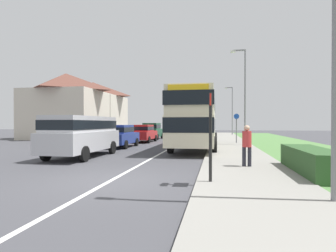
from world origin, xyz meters
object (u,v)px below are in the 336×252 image
(double_decker_bus, at_px, (196,117))
(parked_van_silver, at_px, (83,133))
(bus_stop_sign, at_px, (211,131))
(parked_car_red, at_px, (143,133))
(pedestrian_at_stop, at_px, (247,144))
(cycle_route_sign, at_px, (236,127))
(street_lamp_far, at_px, (231,107))
(parked_car_dark_green, at_px, (152,130))
(parked_car_blue, at_px, (120,135))
(street_lamp_mid, at_px, (244,91))

(double_decker_bus, xyz_separation_m, parked_van_silver, (-5.44, -5.50, -0.89))
(parked_van_silver, xyz_separation_m, bus_stop_sign, (6.65, -5.48, 0.28))
(double_decker_bus, height_order, bus_stop_sign, double_decker_bus)
(parked_car_red, height_order, bus_stop_sign, bus_stop_sign)
(parked_van_silver, bearing_deg, parked_car_red, 89.21)
(pedestrian_at_stop, bearing_deg, parked_car_red, 119.55)
(cycle_route_sign, distance_m, street_lamp_far, 16.94)
(cycle_route_sign, bearing_deg, parked_car_dark_green, 145.73)
(double_decker_bus, xyz_separation_m, street_lamp_far, (3.44, 21.43, 1.81))
(pedestrian_at_stop, bearing_deg, parked_car_blue, 134.23)
(bus_stop_sign, bearing_deg, parked_van_silver, 140.50)
(parked_car_red, height_order, cycle_route_sign, cycle_route_sign)
(bus_stop_sign, height_order, street_lamp_far, street_lamp_far)
(pedestrian_at_stop, relative_size, street_lamp_mid, 0.23)
(parked_car_blue, height_order, cycle_route_sign, cycle_route_sign)
(parked_car_red, bearing_deg, parked_car_blue, -92.24)
(parked_car_red, distance_m, parked_car_dark_green, 4.78)
(pedestrian_at_stop, bearing_deg, double_decker_bus, 107.34)
(double_decker_bus, bearing_deg, parked_car_red, 132.71)
(parked_car_dark_green, xyz_separation_m, bus_stop_sign, (6.74, -21.47, 0.59))
(double_decker_bus, distance_m, cycle_route_sign, 5.61)
(pedestrian_at_stop, distance_m, street_lamp_far, 29.61)
(bus_stop_sign, xyz_separation_m, cycle_route_sign, (1.78, 15.67, -0.11))
(bus_stop_sign, bearing_deg, street_lamp_mid, 81.04)
(double_decker_bus, height_order, parked_car_blue, double_decker_bus)
(street_lamp_far, bearing_deg, parked_van_silver, -108.25)
(parked_car_dark_green, xyz_separation_m, cycle_route_sign, (8.52, -5.80, 0.48))
(double_decker_bus, xyz_separation_m, parked_car_dark_green, (-5.53, 10.50, -1.19))
(street_lamp_mid, bearing_deg, cycle_route_sign, 101.23)
(cycle_route_sign, bearing_deg, bus_stop_sign, -96.47)
(parked_car_blue, bearing_deg, street_lamp_far, 67.16)
(parked_car_blue, height_order, parked_car_red, parked_car_blue)
(parked_van_silver, xyz_separation_m, cycle_route_sign, (8.42, 10.19, 0.17))
(double_decker_bus, distance_m, parked_car_blue, 5.64)
(bus_stop_sign, bearing_deg, parked_car_dark_green, 107.43)
(parked_car_dark_green, height_order, pedestrian_at_stop, parked_car_dark_green)
(double_decker_bus, bearing_deg, parked_van_silver, -134.69)
(parked_car_dark_green, bearing_deg, parked_van_silver, -89.66)
(parked_car_blue, relative_size, parked_car_dark_green, 1.03)
(parked_van_silver, xyz_separation_m, street_lamp_mid, (8.81, 8.24, 2.93))
(parked_van_silver, height_order, parked_car_red, parked_van_silver)
(parked_van_silver, distance_m, pedestrian_at_stop, 8.33)
(parked_car_blue, relative_size, pedestrian_at_stop, 2.47)
(double_decker_bus, distance_m, parked_car_red, 7.89)
(parked_van_silver, bearing_deg, parked_car_blue, 90.61)
(street_lamp_mid, height_order, street_lamp_far, street_lamp_mid)
(bus_stop_sign, height_order, cycle_route_sign, bus_stop_sign)
(street_lamp_mid, xyz_separation_m, street_lamp_far, (0.07, 18.69, -0.23))
(parked_car_red, distance_m, street_lamp_far, 18.23)
(bus_stop_sign, distance_m, cycle_route_sign, 15.77)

